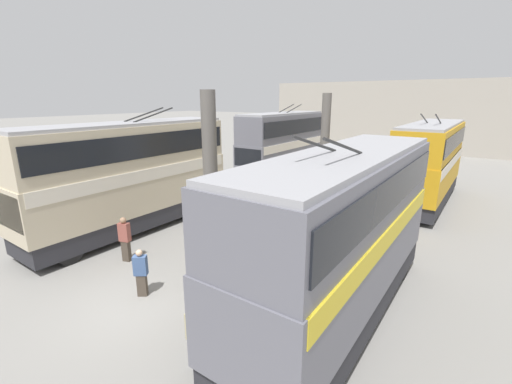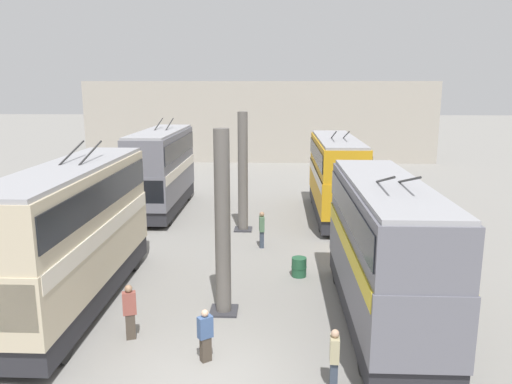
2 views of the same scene
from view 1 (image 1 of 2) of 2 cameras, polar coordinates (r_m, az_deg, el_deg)
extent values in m
plane|color=gray|center=(11.84, -20.08, -17.35)|extent=(240.00, 240.00, 0.00)
cube|color=#A8A093|center=(44.65, 24.57, 11.34)|extent=(0.50, 36.00, 8.22)
cylinder|color=#605B56|center=(12.87, -7.55, 1.93)|extent=(0.54, 0.54, 6.51)
cube|color=#333338|center=(13.97, -7.09, -11.00)|extent=(0.97, 0.97, 0.08)
cylinder|color=#605B56|center=(21.36, 11.33, 7.12)|extent=(0.54, 0.54, 6.51)
cube|color=#333338|center=(22.04, 10.89, -1.18)|extent=(0.97, 0.97, 0.08)
cylinder|color=black|center=(13.47, 23.16, -11.23)|extent=(0.94, 0.30, 0.94)
cylinder|color=black|center=(13.95, 14.65, -9.50)|extent=(0.94, 0.30, 0.94)
cylinder|color=black|center=(8.98, -1.92, -24.48)|extent=(0.94, 0.30, 0.94)
cube|color=#28282D|center=(10.75, 13.48, -16.37)|extent=(9.33, 2.45, 0.76)
cube|color=slate|center=(10.10, 13.97, -9.60)|extent=(9.52, 2.50, 2.03)
cube|color=yellow|center=(9.81, 14.25, -5.68)|extent=(9.24, 2.54, 0.55)
cube|color=slate|center=(9.48, 14.69, 0.64)|extent=(9.43, 2.42, 1.68)
cube|color=black|center=(9.46, 14.73, 1.13)|extent=(9.14, 2.51, 0.93)
cube|color=#9E9EA3|center=(9.30, 15.08, 6.08)|extent=(9.33, 2.25, 0.14)
cube|color=black|center=(14.27, 20.99, -1.87)|extent=(0.12, 2.30, 1.30)
cylinder|color=#282828|center=(8.02, 14.61, 7.30)|extent=(2.35, 0.07, 0.65)
cylinder|color=#282828|center=(8.29, 10.05, 7.81)|extent=(2.35, 0.07, 0.65)
cylinder|color=black|center=(26.62, 29.72, 0.86)|extent=(0.94, 0.30, 0.94)
cylinder|color=black|center=(26.87, 25.30, 1.54)|extent=(0.94, 0.30, 0.94)
cylinder|color=black|center=(20.12, 27.63, -3.03)|extent=(0.94, 0.30, 0.94)
cylinder|color=black|center=(20.45, 21.84, -2.08)|extent=(0.94, 0.30, 0.94)
cube|color=#28282D|center=(23.34, 26.31, -0.07)|extent=(9.54, 2.45, 0.76)
cube|color=gold|center=(23.05, 26.70, 3.16)|extent=(9.74, 2.50, 1.93)
cube|color=silver|center=(22.93, 26.91, 4.84)|extent=(9.45, 2.54, 0.55)
cube|color=gold|center=(22.78, 27.26, 7.65)|extent=(9.64, 2.42, 1.73)
cube|color=black|center=(22.78, 27.28, 7.87)|extent=(9.35, 2.51, 0.95)
cube|color=#9E9EA3|center=(22.70, 27.55, 9.99)|extent=(9.54, 2.25, 0.14)
cube|color=black|center=(27.72, 28.34, 5.17)|extent=(0.12, 2.30, 1.24)
cylinder|color=#282828|center=(21.43, 28.12, 10.67)|extent=(2.35, 0.07, 0.65)
cylinder|color=#282828|center=(21.53, 26.26, 10.90)|extent=(2.35, 0.07, 0.65)
cylinder|color=black|center=(15.19, -28.74, -8.65)|extent=(1.05, 0.30, 1.05)
cylinder|color=black|center=(17.00, -31.95, -6.63)|extent=(1.05, 0.30, 1.05)
cylinder|color=black|center=(19.24, -8.89, -2.02)|extent=(1.05, 0.30, 1.05)
cylinder|color=black|center=(20.70, -13.10, -0.99)|extent=(1.05, 0.30, 1.05)
cube|color=#28282D|center=(17.75, -19.45, -3.71)|extent=(10.18, 2.45, 0.79)
cube|color=beige|center=(17.36, -19.87, 0.75)|extent=(10.39, 2.50, 2.07)
cube|color=silver|center=(17.19, -20.10, 3.20)|extent=(10.08, 2.54, 0.55)
cube|color=beige|center=(17.00, -20.48, 7.20)|extent=(10.28, 2.42, 1.88)
cube|color=black|center=(16.98, -20.51, 7.52)|extent=(9.97, 2.51, 1.04)
cube|color=#9E9EA3|center=(16.90, -20.80, 10.59)|extent=(10.18, 2.25, 0.14)
cube|color=black|center=(15.10, -35.92, -2.62)|extent=(0.12, 2.30, 1.32)
cylinder|color=#282828|center=(17.37, -16.66, 12.24)|extent=(2.35, 0.07, 0.65)
cylinder|color=#282828|center=(17.92, -18.09, 12.21)|extent=(2.35, 0.07, 0.65)
cylinder|color=black|center=(24.59, 2.50, 1.93)|extent=(1.00, 0.30, 1.00)
cylinder|color=black|center=(25.75, -1.44, 2.55)|extent=(1.00, 0.30, 1.00)
cylinder|color=black|center=(29.96, 9.03, 4.20)|extent=(1.00, 0.30, 1.00)
cylinder|color=black|center=(30.92, 5.53, 4.66)|extent=(1.00, 0.30, 1.00)
cube|color=#28282D|center=(27.78, 4.30, 3.82)|extent=(9.10, 2.45, 0.77)
cube|color=slate|center=(27.54, 4.36, 6.62)|extent=(9.28, 2.50, 1.98)
cube|color=silver|center=(27.44, 4.39, 8.10)|extent=(9.01, 2.54, 0.55)
cube|color=slate|center=(27.31, 4.44, 10.71)|extent=(9.19, 2.42, 1.96)
cube|color=black|center=(27.30, 4.45, 10.92)|extent=(8.91, 2.51, 1.08)
cube|color=#9E9EA3|center=(27.25, 4.49, 12.91)|extent=(9.10, 2.25, 0.14)
cube|color=black|center=(23.74, -1.35, 5.74)|extent=(0.12, 2.30, 1.27)
cylinder|color=#282828|center=(28.07, 6.38, 13.67)|extent=(2.35, 0.07, 0.65)
cylinder|color=#282828|center=(28.41, 5.11, 13.73)|extent=(2.35, 0.07, 0.65)
cube|color=#473D33|center=(12.07, -18.44, -14.47)|extent=(0.34, 0.36, 0.75)
cube|color=#3D5684|center=(11.74, -18.73, -11.50)|extent=(0.44, 0.48, 0.65)
sphere|color=tan|center=(11.56, -18.91, -9.59)|extent=(0.21, 0.21, 0.21)
cube|color=#384251|center=(9.13, -9.89, -24.58)|extent=(0.31, 0.22, 0.78)
cube|color=tan|center=(8.68, -10.12, -20.88)|extent=(0.44, 0.27, 0.68)
sphere|color=tan|center=(8.43, -10.27, -18.41)|extent=(0.22, 0.22, 0.22)
cube|color=#473D33|center=(14.56, -20.80, -9.15)|extent=(0.28, 0.35, 0.84)
cube|color=#934C42|center=(14.26, -21.10, -6.26)|extent=(0.36, 0.47, 0.73)
sphere|color=#A37A5B|center=(14.10, -21.29, -4.42)|extent=(0.24, 0.24, 0.24)
cube|color=#384251|center=(18.89, 10.29, -2.73)|extent=(0.32, 0.23, 0.85)
cube|color=#4C7051|center=(18.66, 10.41, -0.42)|extent=(0.44, 0.28, 0.74)
sphere|color=#A37A5B|center=(18.53, 10.48, 1.03)|extent=(0.24, 0.24, 0.24)
cylinder|color=#235638|center=(15.07, 10.09, -7.55)|extent=(0.62, 0.62, 0.81)
cylinder|color=#235638|center=(15.07, 10.09, -7.55)|extent=(0.65, 0.65, 0.04)
camera|label=2|loc=(9.96, -104.14, 6.37)|focal=35.00mm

